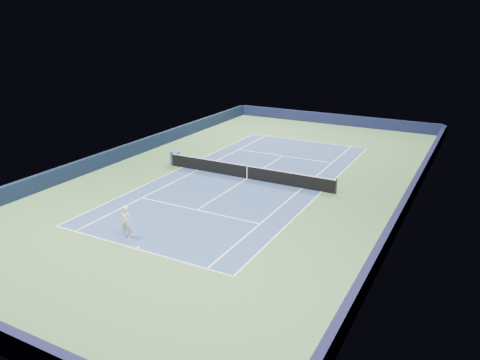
% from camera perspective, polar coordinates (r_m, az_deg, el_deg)
% --- Properties ---
extents(ground, '(40.00, 40.00, 0.00)m').
position_cam_1_polar(ground, '(32.78, 0.86, 0.17)').
color(ground, '#395E33').
rests_on(ground, ground).
extents(wall_far, '(22.00, 0.35, 1.10)m').
position_cam_1_polar(wall_far, '(50.47, 11.36, 7.29)').
color(wall_far, black).
rests_on(wall_far, ground).
extents(wall_right, '(0.35, 40.00, 1.10)m').
position_cam_1_polar(wall_right, '(29.55, 19.86, -2.09)').
color(wall_right, black).
rests_on(wall_right, ground).
extents(wall_left, '(0.35, 40.00, 1.10)m').
position_cam_1_polar(wall_left, '(38.57, -13.59, 3.43)').
color(wall_left, black).
rests_on(wall_left, ground).
extents(court_surface, '(10.97, 23.77, 0.01)m').
position_cam_1_polar(court_surface, '(32.78, 0.86, 0.17)').
color(court_surface, navy).
rests_on(court_surface, ground).
extents(baseline_far, '(10.97, 0.08, 0.00)m').
position_cam_1_polar(baseline_far, '(43.24, 8.15, 4.74)').
color(baseline_far, white).
rests_on(baseline_far, ground).
extents(baseline_near, '(10.97, 0.08, 0.00)m').
position_cam_1_polar(baseline_near, '(23.70, -12.61, -8.16)').
color(baseline_near, white).
rests_on(baseline_near, ground).
extents(sideline_doubles_right, '(0.08, 23.77, 0.00)m').
position_cam_1_polar(sideline_doubles_right, '(30.81, 9.96, -1.40)').
color(sideline_doubles_right, white).
rests_on(sideline_doubles_right, ground).
extents(sideline_doubles_left, '(0.08, 23.77, 0.00)m').
position_cam_1_polar(sideline_doubles_left, '(35.50, -7.03, 1.56)').
color(sideline_doubles_left, white).
rests_on(sideline_doubles_left, ground).
extents(sideline_singles_right, '(0.08, 23.77, 0.00)m').
position_cam_1_polar(sideline_singles_right, '(31.22, 7.58, -0.99)').
color(sideline_singles_right, white).
rests_on(sideline_singles_right, ground).
extents(sideline_singles_left, '(0.08, 23.77, 0.00)m').
position_cam_1_polar(sideline_singles_left, '(34.76, -5.17, 1.23)').
color(sideline_singles_left, white).
rests_on(sideline_singles_left, ground).
extents(service_line_far, '(8.23, 0.08, 0.00)m').
position_cam_1_polar(service_line_far, '(38.31, 5.27, 2.95)').
color(service_line_far, white).
rests_on(service_line_far, ground).
extents(service_line_near, '(8.23, 0.08, 0.00)m').
position_cam_1_polar(service_line_near, '(27.63, -5.27, -3.66)').
color(service_line_near, white).
rests_on(service_line_near, ground).
extents(center_service_line, '(0.08, 12.80, 0.00)m').
position_cam_1_polar(center_service_line, '(32.78, 0.86, 0.18)').
color(center_service_line, white).
rests_on(center_service_line, ground).
extents(center_mark_far, '(0.08, 0.30, 0.00)m').
position_cam_1_polar(center_mark_far, '(43.11, 8.08, 4.70)').
color(center_mark_far, white).
rests_on(center_mark_far, ground).
extents(center_mark_near, '(0.08, 0.30, 0.00)m').
position_cam_1_polar(center_mark_near, '(23.80, -12.38, -8.02)').
color(center_mark_near, white).
rests_on(center_mark_near, ground).
extents(tennis_net, '(12.90, 0.10, 1.07)m').
position_cam_1_polar(tennis_net, '(32.62, 0.87, 1.01)').
color(tennis_net, black).
rests_on(tennis_net, ground).
extents(sponsor_cube, '(0.67, 0.62, 1.00)m').
position_cam_1_polar(sponsor_cube, '(36.14, -7.93, 2.65)').
color(sponsor_cube, '#1B51A6').
rests_on(sponsor_cube, ground).
extents(tennis_player, '(0.80, 1.26, 2.14)m').
position_cam_1_polar(tennis_player, '(24.60, -13.73, -5.00)').
color(tennis_player, silver).
rests_on(tennis_player, ground).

